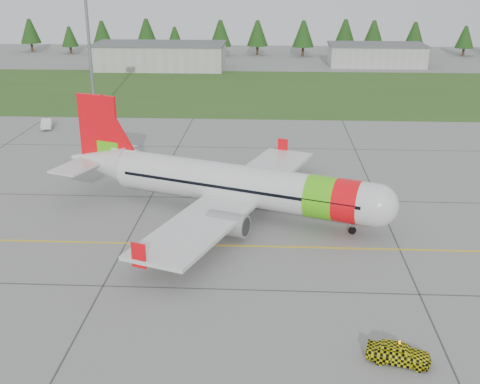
{
  "coord_description": "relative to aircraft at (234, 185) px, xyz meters",
  "views": [
    {
      "loc": [
        -1.79,
        -41.7,
        23.85
      ],
      "look_at": [
        -4.68,
        12.32,
        3.65
      ],
      "focal_mm": 45.0,
      "sensor_mm": 36.0,
      "label": 1
    }
  ],
  "objects": [
    {
      "name": "follow_me_car",
      "position": [
        12.16,
        -24.34,
        -1.17
      ],
      "size": [
        1.74,
        1.93,
        4.08
      ],
      "primitive_type": "imported",
      "rotation": [
        0.0,
        0.0,
        1.33
      ],
      "color": "#F9F70D",
      "rests_on": "ground"
    },
    {
      "name": "aircraft",
      "position": [
        0.0,
        0.0,
        0.0
      ],
      "size": [
        35.2,
        33.46,
        11.12
      ],
      "rotation": [
        0.0,
        0.0,
        -0.36
      ],
      "color": "silver",
      "rests_on": "ground"
    },
    {
      "name": "floodlight_mast",
      "position": [
        -26.49,
        42.37,
        6.79
      ],
      "size": [
        0.5,
        0.5,
        20.0
      ],
      "primitive_type": "cylinder",
      "color": "slate",
      "rests_on": "ground"
    },
    {
      "name": "ground",
      "position": [
        5.51,
        -15.63,
        -3.21
      ],
      "size": [
        320.0,
        320.0,
        0.0
      ],
      "primitive_type": "plane",
      "color": "gray",
      "rests_on": "ground"
    },
    {
      "name": "service_van",
      "position": [
        -31.83,
        33.78,
        -0.92
      ],
      "size": [
        1.95,
        1.89,
        4.57
      ],
      "primitive_type": "imported",
      "rotation": [
        0.0,
        0.0,
        0.28
      ],
      "color": "silver",
      "rests_on": "ground"
    },
    {
      "name": "hangar_east",
      "position": [
        30.51,
        102.37,
        -0.61
      ],
      "size": [
        24.0,
        12.0,
        5.2
      ],
      "primitive_type": "cube",
      "color": "#A8A8A3",
      "rests_on": "ground"
    },
    {
      "name": "taxi_guideline",
      "position": [
        5.51,
        -7.63,
        -3.2
      ],
      "size": [
        120.0,
        0.25,
        0.02
      ],
      "primitive_type": "cube",
      "color": "gold",
      "rests_on": "ground"
    },
    {
      "name": "treeline",
      "position": [
        5.51,
        122.37,
        1.79
      ],
      "size": [
        160.0,
        8.0,
        10.0
      ],
      "primitive_type": null,
      "color": "#1C3F14",
      "rests_on": "ground"
    },
    {
      "name": "hangar_west",
      "position": [
        -24.49,
        94.37,
        -0.21
      ],
      "size": [
        32.0,
        14.0,
        6.0
      ],
      "primitive_type": "cube",
      "color": "#A8A8A3",
      "rests_on": "ground"
    },
    {
      "name": "grass_strip",
      "position": [
        5.51,
        66.37,
        -3.19
      ],
      "size": [
        320.0,
        50.0,
        0.03
      ],
      "primitive_type": "cube",
      "color": "#30561E",
      "rests_on": "ground"
    }
  ]
}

